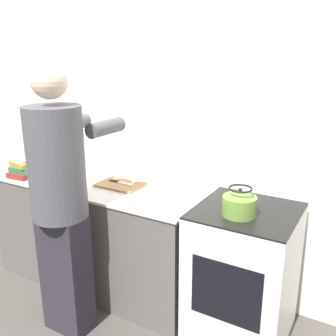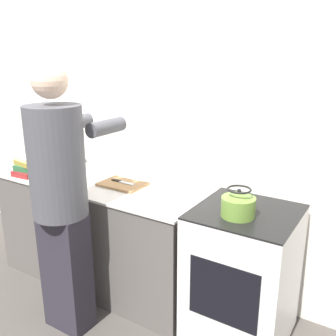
{
  "view_description": "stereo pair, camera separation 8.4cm",
  "coord_description": "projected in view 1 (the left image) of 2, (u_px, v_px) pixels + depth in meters",
  "views": [
    {
      "loc": [
        1.56,
        -1.83,
        1.86
      ],
      "look_at": [
        0.37,
        0.23,
        1.14
      ],
      "focal_mm": 40.0,
      "sensor_mm": 36.0,
      "label": 1
    },
    {
      "loc": [
        1.63,
        -1.78,
        1.86
      ],
      "look_at": [
        0.37,
        0.23,
        1.14
      ],
      "focal_mm": 40.0,
      "sensor_mm": 36.0,
      "label": 2
    }
  ],
  "objects": [
    {
      "name": "counter",
      "position": [
        100.0,
        232.0,
        3.1
      ],
      "size": [
        1.8,
        0.68,
        0.89
      ],
      "color": "#5B5651",
      "rests_on": "ground_plane"
    },
    {
      "name": "wall_back",
      "position": [
        158.0,
        127.0,
        3.02
      ],
      "size": [
        8.0,
        0.05,
        2.6
      ],
      "color": "silver",
      "rests_on": "ground_plane"
    },
    {
      "name": "cutting_board",
      "position": [
        121.0,
        185.0,
        2.88
      ],
      "size": [
        0.35,
        0.24,
        0.02
      ],
      "color": "#A87A4C",
      "rests_on": "counter"
    },
    {
      "name": "person",
      "position": [
        61.0,
        196.0,
        2.39
      ],
      "size": [
        0.4,
        0.63,
        1.82
      ],
      "color": "#2A262F",
      "rests_on": "ground_plane"
    },
    {
      "name": "canister_jar",
      "position": [
        64.0,
        156.0,
        3.39
      ],
      "size": [
        0.14,
        0.14,
        0.18
      ],
      "color": "#4C4C51",
      "rests_on": "counter"
    },
    {
      "name": "book_stack",
      "position": [
        28.0,
        167.0,
        3.12
      ],
      "size": [
        0.24,
        0.29,
        0.16
      ],
      "color": "maroon",
      "rests_on": "counter"
    },
    {
      "name": "oven",
      "position": [
        243.0,
        273.0,
        2.5
      ],
      "size": [
        0.63,
        0.63,
        0.92
      ],
      "color": "silver",
      "rests_on": "ground_plane"
    },
    {
      "name": "ground_plane",
      "position": [
        110.0,
        313.0,
        2.8
      ],
      "size": [
        12.0,
        12.0,
        0.0
      ],
      "primitive_type": "plane",
      "color": "#4C4742"
    },
    {
      "name": "knife",
      "position": [
        120.0,
        182.0,
        2.9
      ],
      "size": [
        0.22,
        0.04,
        0.01
      ],
      "rotation": [
        0.0,
        0.0,
        -0.03
      ],
      "color": "silver",
      "rests_on": "cutting_board"
    },
    {
      "name": "bowl_prep",
      "position": [
        61.0,
        169.0,
        3.19
      ],
      "size": [
        0.15,
        0.15,
        0.07
      ],
      "color": "brown",
      "rests_on": "counter"
    },
    {
      "name": "kettle",
      "position": [
        239.0,
        204.0,
        2.27
      ],
      "size": [
        0.21,
        0.21,
        0.18
      ],
      "color": "olive",
      "rests_on": "oven"
    }
  ]
}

